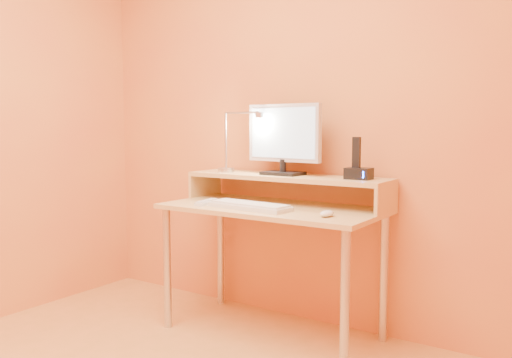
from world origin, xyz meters
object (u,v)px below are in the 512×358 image
Objects in this scene: phone_dock at (359,174)px; keyboard at (249,207)px; lamp_base at (226,170)px; monitor_panel at (284,133)px; remote_control at (207,203)px; mouse at (327,214)px.

phone_dock is 0.60m from keyboard.
phone_dock is at bearing 2.04° from lamp_base.
remote_control is at bearing -132.46° from monitor_panel.
remote_control is at bearing -176.20° from keyboard.
keyboard is (0.35, -0.26, -0.16)m from lamp_base.
lamp_base is at bearing 167.05° from mouse.
keyboard reaches higher than remote_control.
lamp_base is 0.31m from remote_control.
lamp_base is 0.84m from phone_dock.
phone_dock is at bearing 34.91° from keyboard.
remote_control is (-0.75, 0.01, -0.01)m from mouse.
remote_control is (-0.29, 0.00, -0.00)m from keyboard.
lamp_base is at bearing 95.17° from remote_control.
remote_control is at bearing -76.92° from lamp_base.
lamp_base is (-0.38, -0.04, -0.23)m from monitor_panel.
lamp_base reaches higher than mouse.
mouse is (0.81, -0.26, -0.16)m from lamp_base.
phone_dock is at bearing 87.94° from mouse.
lamp_base reaches higher than keyboard.
phone_dock is 0.34m from mouse.
mouse is (0.42, -0.30, -0.38)m from monitor_panel.
monitor_panel is at bearing 5.97° from lamp_base.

